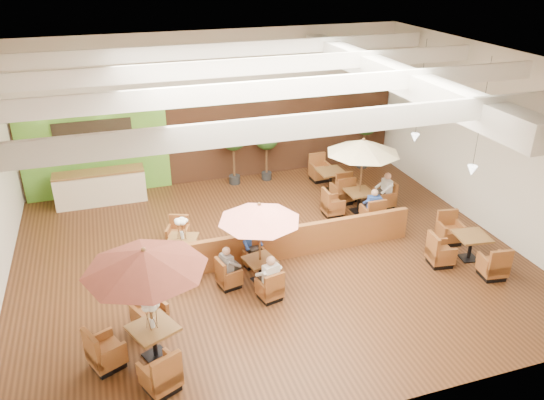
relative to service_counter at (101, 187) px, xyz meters
name	(u,v)px	position (x,y,z in m)	size (l,w,h in m)	color
room	(262,121)	(4.65, -3.88, 3.05)	(14.04, 14.00, 5.52)	#381E0F
service_counter	(101,187)	(0.00, 0.00, 0.00)	(3.00, 0.75, 1.18)	beige
booth_divider	(298,241)	(5.24, -5.36, -0.10)	(6.97, 0.18, 0.97)	brown
table_0	(144,282)	(0.76, -8.33, 1.37)	(2.71, 2.88, 2.75)	brown
table_1	(258,225)	(3.77, -6.26, 1.10)	(2.24, 2.35, 2.32)	brown
table_2	(362,162)	(8.15, -3.37, 1.19)	(2.52, 2.52, 2.60)	brown
table_3	(183,245)	(2.06, -4.62, -0.09)	(1.05, 2.56, 1.49)	brown
table_4	(462,249)	(9.52, -7.05, -0.22)	(1.82, 2.66, 0.97)	brown
table_5	(330,181)	(7.92, -1.55, -0.20)	(0.94, 2.71, 1.01)	brown
topiary_0	(233,139)	(4.78, 0.20, 1.17)	(1.01, 1.01, 2.35)	black
topiary_1	(266,140)	(6.05, 0.20, 1.01)	(0.92, 0.92, 2.13)	black
topiary_2	(365,124)	(10.09, 0.20, 1.21)	(1.03, 1.03, 2.40)	black
diner_0	(270,273)	(3.82, -7.11, 0.18)	(0.44, 0.40, 0.81)	silver
diner_1	(251,241)	(3.82, -5.42, 0.16)	(0.41, 0.36, 0.75)	#274AA9
diner_2	(228,262)	(2.98, -6.26, 0.15)	(0.37, 0.40, 0.74)	gray
diner_3	(373,203)	(8.15, -4.32, 0.17)	(0.42, 0.36, 0.79)	#274AA9
diner_4	(385,187)	(9.10, -3.37, 0.18)	(0.32, 0.40, 0.82)	silver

